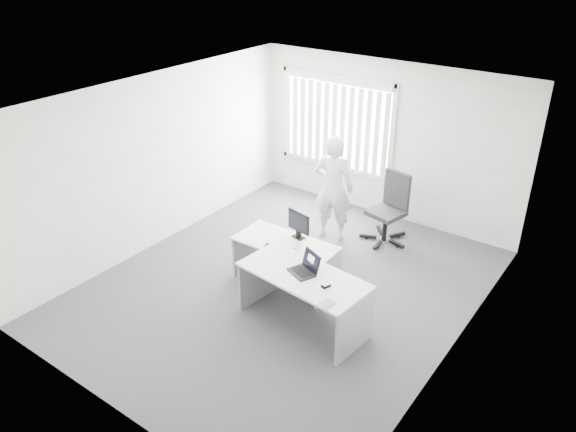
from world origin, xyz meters
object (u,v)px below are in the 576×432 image
Objects in this scene: office_chair at (388,220)px; desk_far at (285,254)px; desk_near at (303,288)px; person at (333,188)px; laptop at (302,264)px; monitor at (299,225)px.

desk_far is at bearing -94.10° from office_chair.
desk_near is 1.01m from desk_far.
person is (-0.95, 2.25, 0.35)m from desk_near.
laptop is (0.92, -2.25, 0.00)m from person.
person is at bearing 119.14° from desk_near.
desk_far is 4.37× the size of laptop.
desk_far is 1.27× the size of office_chair.
desk_far is 2.15m from office_chair.
office_chair reaches higher than desk_near.
laptop is (-0.04, 0.00, 0.35)m from desk_near.
monitor reaches higher than laptop.
monitor is at bearing 134.30° from desk_near.
person is at bearing 112.81° from monitor.
office_chair is 1.07m from person.
desk_near is at bearing 96.69° from person.
office_chair is 3.44× the size of laptop.
office_chair is at bearing 99.31° from desk_near.
office_chair is 0.65× the size of person.
person is at bearing 96.12° from desk_far.
laptop is at bearing -42.48° from desk_far.
laptop is at bearing -41.20° from monitor.
monitor is at bearing -94.10° from office_chair.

